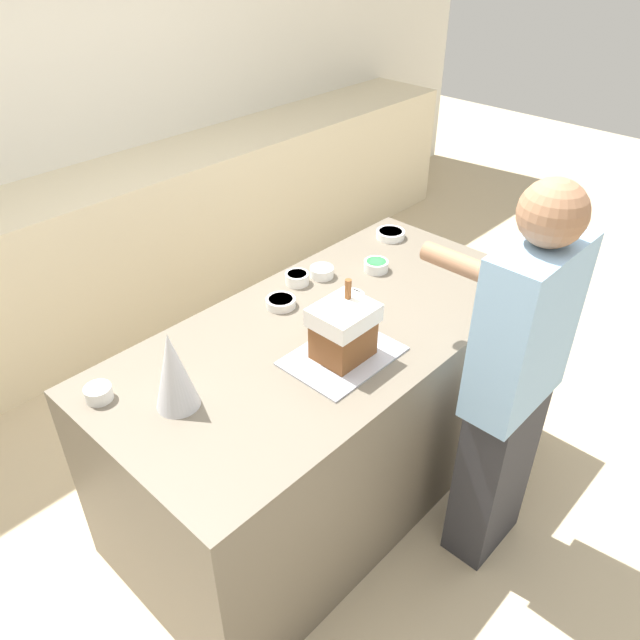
% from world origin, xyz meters
% --- Properties ---
extents(ground_plane, '(12.00, 12.00, 0.00)m').
position_xyz_m(ground_plane, '(0.00, 0.00, 0.00)').
color(ground_plane, '#C6B28E').
extents(wall_back, '(8.00, 0.05, 2.60)m').
position_xyz_m(wall_back, '(0.00, 2.19, 1.30)').
color(wall_back, white).
rests_on(wall_back, ground_plane).
extents(back_cabinet_block, '(6.00, 0.60, 0.95)m').
position_xyz_m(back_cabinet_block, '(0.00, 1.86, 0.48)').
color(back_cabinet_block, beige).
rests_on(back_cabinet_block, ground_plane).
extents(kitchen_island, '(1.89, 0.90, 0.88)m').
position_xyz_m(kitchen_island, '(0.00, 0.00, 0.44)').
color(kitchen_island, '#6B6051').
rests_on(kitchen_island, ground_plane).
extents(baking_tray, '(0.41, 0.30, 0.01)m').
position_xyz_m(baking_tray, '(-0.11, -0.16, 0.89)').
color(baking_tray, '#B2B2BC').
rests_on(baking_tray, kitchen_island).
extents(gingerbread_house, '(0.22, 0.18, 0.28)m').
position_xyz_m(gingerbread_house, '(-0.11, -0.16, 1.00)').
color(gingerbread_house, brown).
rests_on(gingerbread_house, baking_tray).
extents(decorative_tree, '(0.15, 0.15, 0.29)m').
position_xyz_m(decorative_tree, '(-0.67, 0.06, 1.02)').
color(decorative_tree, silver).
rests_on(decorative_tree, kitchen_island).
extents(candy_bowl_far_right, '(0.10, 0.10, 0.05)m').
position_xyz_m(candy_bowl_far_right, '(0.26, 0.29, 0.91)').
color(candy_bowl_far_right, white).
rests_on(candy_bowl_far_right, kitchen_island).
extents(candy_bowl_front_corner, '(0.12, 0.12, 0.04)m').
position_xyz_m(candy_bowl_front_corner, '(-0.03, 0.25, 0.90)').
color(candy_bowl_front_corner, white).
rests_on(candy_bowl_front_corner, kitchen_island).
extents(candy_bowl_far_left, '(0.09, 0.09, 0.05)m').
position_xyz_m(candy_bowl_far_left, '(-0.83, 0.28, 0.91)').
color(candy_bowl_far_left, white).
rests_on(candy_bowl_far_left, kitchen_island).
extents(candy_bowl_near_tray_left, '(0.11, 0.11, 0.04)m').
position_xyz_m(candy_bowl_near_tray_left, '(0.19, 0.05, 0.90)').
color(candy_bowl_near_tray_left, white).
rests_on(candy_bowl_near_tray_left, kitchen_island).
extents(candy_bowl_behind_tray, '(0.10, 0.10, 0.05)m').
position_xyz_m(candy_bowl_behind_tray, '(0.15, 0.32, 0.91)').
color(candy_bowl_behind_tray, white).
rests_on(candy_bowl_behind_tray, kitchen_island).
extents(candy_bowl_near_tray_right, '(0.14, 0.14, 0.04)m').
position_xyz_m(candy_bowl_near_tray_right, '(0.77, 0.30, 0.90)').
color(candy_bowl_near_tray_right, white).
rests_on(candy_bowl_near_tray_right, kitchen_island).
extents(candy_bowl_center_rear, '(0.11, 0.11, 0.05)m').
position_xyz_m(candy_bowl_center_rear, '(0.47, 0.15, 0.91)').
color(candy_bowl_center_rear, white).
rests_on(candy_bowl_center_rear, kitchen_island).
extents(person, '(0.42, 0.53, 1.61)m').
position_xyz_m(person, '(0.23, -0.67, 0.83)').
color(person, '#333338').
rests_on(person, ground_plane).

